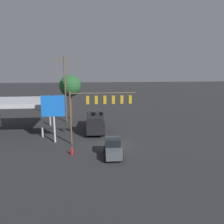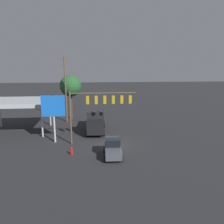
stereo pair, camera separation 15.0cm
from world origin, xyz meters
name	(u,v)px [view 1 (the left image)]	position (x,y,z in m)	size (l,w,h in m)	color
ground_plane	(114,145)	(0.00, 0.00, 0.00)	(200.00, 200.00, 0.00)	#262628
traffic_signal_assembly	(100,103)	(1.63, -0.68, 5.21)	(8.15, 0.43, 6.71)	brown
utility_pole	(65,88)	(7.05, -11.98, 5.91)	(2.40, 0.26, 11.24)	brown
gas_station_canopy	(18,102)	(13.40, -6.85, 4.41)	(9.07, 7.16, 4.77)	#B2B7BC
price_sign	(53,108)	(7.42, -1.59, 4.50)	(2.94, 0.27, 6.08)	#B7B7BC
hatchback_crossing	(113,148)	(0.42, 3.55, 0.95)	(2.04, 3.84, 1.97)	#474C51
delivery_truck	(96,121)	(2.06, -5.54, 1.69)	(2.87, 6.92, 3.58)	black
street_tree	(70,86)	(6.41, -14.21, 6.03)	(3.88, 3.88, 8.01)	#4C331E
fire_hydrant	(72,151)	(4.93, 2.71, 0.44)	(0.24, 0.24, 0.88)	red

